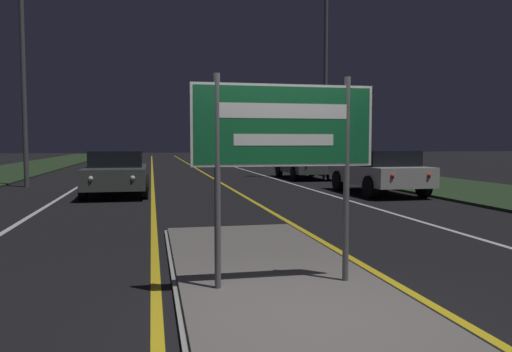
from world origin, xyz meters
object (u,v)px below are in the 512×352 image
at_px(streetlight_right_near, 326,37).
at_px(car_approaching_0, 117,172).
at_px(car_receding_0, 379,171).
at_px(highway_sign, 284,136).
at_px(car_receding_1, 304,162).
at_px(warning_sign, 343,145).
at_px(streetlight_left_near, 21,11).

relative_size(streetlight_right_near, car_approaching_0, 2.60).
height_order(streetlight_right_near, car_receding_0, streetlight_right_near).
height_order(highway_sign, car_approaching_0, highway_sign).
xyz_separation_m(streetlight_right_near, car_receding_1, (-0.84, 0.52, -5.73)).
bearing_deg(car_approaching_0, car_receding_0, -9.34).
bearing_deg(highway_sign, warning_sign, 66.57).
height_order(streetlight_right_near, car_receding_1, streetlight_right_near).
bearing_deg(car_receding_1, car_approaching_0, -144.11).
xyz_separation_m(highway_sign, car_receding_1, (5.58, 17.09, -1.00)).
bearing_deg(streetlight_left_near, highway_sign, -67.79).
bearing_deg(streetlight_right_near, streetlight_left_near, -172.77).
distance_m(streetlight_left_near, streetlight_right_near, 12.63).
xyz_separation_m(car_receding_1, car_approaching_0, (-8.12, -5.87, -0.02)).
height_order(streetlight_left_near, streetlight_right_near, streetlight_right_near).
relative_size(highway_sign, car_approaching_0, 0.58).
distance_m(highway_sign, streetlight_left_near, 16.88).
distance_m(streetlight_left_near, warning_sign, 16.98).
bearing_deg(streetlight_left_near, car_receding_0, -23.22).
bearing_deg(car_receding_1, streetlight_right_near, -31.85).
bearing_deg(streetlight_left_near, car_receding_1, 10.23).
bearing_deg(car_receding_0, warning_sign, 74.12).
height_order(car_approaching_0, warning_sign, warning_sign).
xyz_separation_m(car_receding_0, warning_sign, (3.12, 10.98, 0.76)).
xyz_separation_m(highway_sign, streetlight_left_near, (-6.11, 14.98, 4.82)).
distance_m(highway_sign, car_receding_0, 11.50).
xyz_separation_m(streetlight_left_near, car_approaching_0, (3.58, -3.76, -5.85)).
bearing_deg(car_approaching_0, car_receding_1, 35.89).
xyz_separation_m(streetlight_right_near, car_approaching_0, (-8.95, -5.35, -5.75)).
distance_m(streetlight_right_near, car_receding_0, 8.86).
bearing_deg(streetlight_left_near, car_approaching_0, -46.47).
height_order(highway_sign, car_receding_0, highway_sign).
xyz_separation_m(streetlight_left_near, car_receding_1, (11.69, 2.11, -5.82)).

